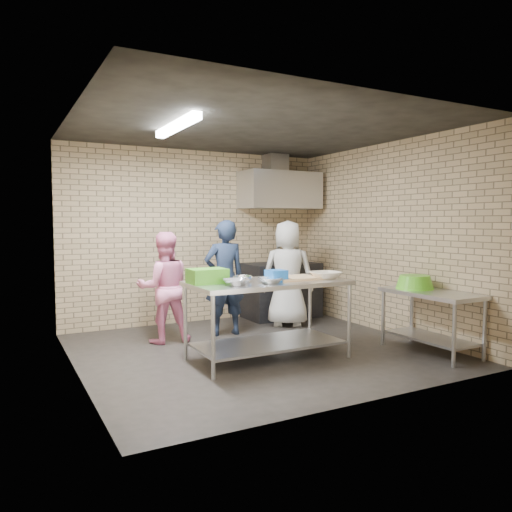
{
  "coord_description": "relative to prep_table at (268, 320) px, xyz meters",
  "views": [
    {
      "loc": [
        -2.81,
        -5.24,
        1.58
      ],
      "look_at": [
        0.1,
        0.2,
        1.15
      ],
      "focal_mm": 34.25,
      "sensor_mm": 36.0,
      "label": 1
    }
  ],
  "objects": [
    {
      "name": "bottle_red",
      "position": [
        1.47,
        2.29,
        1.58
      ],
      "size": [
        0.07,
        0.07,
        0.18
      ],
      "primitive_type": "cylinder",
      "color": "#B22619",
      "rests_on": "wall_shelf"
    },
    {
      "name": "floor",
      "position": [
        0.07,
        0.4,
        -0.45
      ],
      "size": [
        4.2,
        4.2,
        0.0
      ],
      "primitive_type": "plane",
      "color": "black",
      "rests_on": "ground"
    },
    {
      "name": "woman_white",
      "position": [
        1.16,
        1.43,
        0.35
      ],
      "size": [
        0.93,
        0.84,
        1.6
      ],
      "primitive_type": "imported",
      "rotation": [
        0.0,
        0.0,
        2.59
      ],
      "color": "silver",
      "rests_on": "floor"
    },
    {
      "name": "bottle_green",
      "position": [
        1.87,
        2.29,
        1.56
      ],
      "size": [
        0.06,
        0.06,
        0.15
      ],
      "primitive_type": "cylinder",
      "color": "green",
      "rests_on": "wall_shelf"
    },
    {
      "name": "ceiling",
      "position": [
        0.07,
        0.4,
        2.25
      ],
      "size": [
        4.2,
        4.2,
        0.0
      ],
      "primitive_type": "plane",
      "rotation": [
        3.14,
        0.0,
        0.0
      ],
      "color": "black",
      "rests_on": "ground"
    },
    {
      "name": "cutting_board",
      "position": [
        0.35,
        -0.02,
        0.47
      ],
      "size": [
        0.55,
        0.42,
        0.03
      ],
      "primitive_type": "cube",
      "color": "tan",
      "rests_on": "prep_table"
    },
    {
      "name": "fluorescent_fixture",
      "position": [
        -0.93,
        0.4,
        2.19
      ],
      "size": [
        0.1,
        1.25,
        0.08
      ],
      "primitive_type": "cube",
      "color": "white",
      "rests_on": "ceiling"
    },
    {
      "name": "stove",
      "position": [
        1.42,
        2.05,
        -0.0
      ],
      "size": [
        1.2,
        0.7,
        0.9
      ],
      "primitive_type": "cube",
      "color": "black",
      "rests_on": "floor"
    },
    {
      "name": "prep_table",
      "position": [
        0.0,
        0.0,
        0.0
      ],
      "size": [
        1.82,
        0.91,
        0.91
      ],
      "primitive_type": "cube",
      "color": "silver",
      "rests_on": "floor"
    },
    {
      "name": "wall_shelf",
      "position": [
        1.72,
        2.29,
        1.47
      ],
      "size": [
        0.8,
        0.2,
        0.04
      ],
      "primitive_type": "cube",
      "color": "#3F2B19",
      "rests_on": "back_wall"
    },
    {
      "name": "woman_pink",
      "position": [
        -0.82,
        1.32,
        0.27
      ],
      "size": [
        0.78,
        0.65,
        1.45
      ],
      "primitive_type": "imported",
      "rotation": [
        0.0,
        0.0,
        2.99
      ],
      "color": "pink",
      "rests_on": "floor"
    },
    {
      "name": "green_crate",
      "position": [
        -0.7,
        0.12,
        0.53
      ],
      "size": [
        0.4,
        0.3,
        0.16
      ],
      "primitive_type": "cube",
      "color": "#3E981C",
      "rests_on": "prep_table"
    },
    {
      "name": "green_basin",
      "position": [
        1.85,
        -0.45,
        0.38
      ],
      "size": [
        0.46,
        0.46,
        0.17
      ],
      "primitive_type": null,
      "color": "#59C626",
      "rests_on": "side_counter"
    },
    {
      "name": "mixing_bowl_c",
      "position": [
        -0.1,
        -0.22,
        0.49
      ],
      "size": [
        0.27,
        0.27,
        0.06
      ],
      "primitive_type": "imported",
      "rotation": [
        0.0,
        0.0,
        -0.04
      ],
      "color": "silver",
      "rests_on": "prep_table"
    },
    {
      "name": "range_hood",
      "position": [
        1.42,
        2.1,
        1.65
      ],
      "size": [
        1.3,
        0.6,
        0.6
      ],
      "primitive_type": "cube",
      "color": "silver",
      "rests_on": "back_wall"
    },
    {
      "name": "front_wall",
      "position": [
        0.07,
        -1.6,
        0.9
      ],
      "size": [
        4.2,
        0.06,
        2.7
      ],
      "primitive_type": "cube",
      "color": "tan",
      "rests_on": "ground"
    },
    {
      "name": "right_wall",
      "position": [
        2.17,
        0.4,
        0.9
      ],
      "size": [
        0.06,
        4.0,
        2.7
      ],
      "primitive_type": "cube",
      "color": "tan",
      "rests_on": "ground"
    },
    {
      "name": "hood_duct",
      "position": [
        1.42,
        2.25,
        2.1
      ],
      "size": [
        0.35,
        0.3,
        0.3
      ],
      "primitive_type": "cube",
      "color": "#A5A8AD",
      "rests_on": "back_wall"
    },
    {
      "name": "left_wall",
      "position": [
        -2.03,
        0.4,
        0.9
      ],
      "size": [
        0.06,
        4.0,
        2.7
      ],
      "primitive_type": "cube",
      "color": "tan",
      "rests_on": "ground"
    },
    {
      "name": "man_navy",
      "position": [
        0.06,
        1.34,
        0.35
      ],
      "size": [
        0.61,
        0.42,
        1.61
      ],
      "primitive_type": "imported",
      "rotation": [
        0.0,
        0.0,
        3.07
      ],
      "color": "black",
      "rests_on": "floor"
    },
    {
      "name": "mixing_bowl_b",
      "position": [
        -0.3,
        0.05,
        0.49
      ],
      "size": [
        0.23,
        0.23,
        0.07
      ],
      "primitive_type": "imported",
      "rotation": [
        0.0,
        0.0,
        -0.04
      ],
      "color": "#B9BBC0",
      "rests_on": "prep_table"
    },
    {
      "name": "ceramic_bowl",
      "position": [
        0.7,
        -0.15,
        0.5
      ],
      "size": [
        0.36,
        0.36,
        0.09
      ],
      "primitive_type": "imported",
      "rotation": [
        0.0,
        0.0,
        -0.04
      ],
      "color": "beige",
      "rests_on": "prep_table"
    },
    {
      "name": "side_counter",
      "position": [
        1.87,
        -0.7,
        -0.08
      ],
      "size": [
        0.6,
        1.2,
        0.75
      ],
      "primitive_type": "cube",
      "color": "silver",
      "rests_on": "floor"
    },
    {
      "name": "mixing_bowl_a",
      "position": [
        -0.5,
        -0.2,
        0.49
      ],
      "size": [
        0.29,
        0.29,
        0.07
      ],
      "primitive_type": "imported",
      "rotation": [
        0.0,
        0.0,
        -0.04
      ],
      "color": "#B9BBC0",
      "rests_on": "prep_table"
    },
    {
      "name": "blue_tub",
      "position": [
        0.05,
        -0.1,
        0.52
      ],
      "size": [
        0.2,
        0.2,
        0.13
      ],
      "primitive_type": "cube",
      "color": "blue",
      "rests_on": "prep_table"
    },
    {
      "name": "back_wall",
      "position": [
        0.07,
        2.4,
        0.9
      ],
      "size": [
        4.2,
        0.06,
        2.7
      ],
      "primitive_type": "cube",
      "color": "tan",
      "rests_on": "ground"
    }
  ]
}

